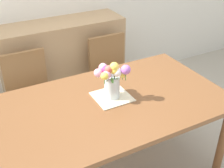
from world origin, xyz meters
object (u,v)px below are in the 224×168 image
(dresser, at_px, (64,63))
(flower_vase, at_px, (111,78))
(dining_table, at_px, (113,110))
(chair_left, at_px, (30,92))
(chair_right, at_px, (111,71))

(dresser, xyz_separation_m, flower_vase, (-0.05, -1.28, 0.45))
(dining_table, bearing_deg, chair_left, 117.53)
(chair_right, distance_m, flower_vase, 1.02)
(chair_right, distance_m, dresser, 0.60)
(chair_left, distance_m, dresser, 0.70)
(dining_table, relative_size, chair_right, 1.98)
(dining_table, height_order, flower_vase, flower_vase)
(dresser, bearing_deg, chair_right, -50.55)
(dining_table, distance_m, chair_right, 0.99)
(chair_right, height_order, flower_vase, flower_vase)
(chair_left, xyz_separation_m, dresser, (0.52, 0.47, -0.02))
(chair_right, bearing_deg, chair_left, 0.00)
(dresser, distance_m, flower_vase, 1.36)
(chair_left, relative_size, flower_vase, 2.96)
(chair_left, height_order, flower_vase, flower_vase)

